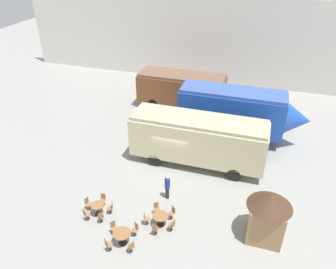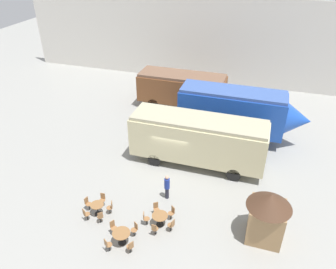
{
  "view_description": "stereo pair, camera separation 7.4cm",
  "coord_description": "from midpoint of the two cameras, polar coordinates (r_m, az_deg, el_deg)",
  "views": [
    {
      "loc": [
        5.36,
        -18.45,
        14.1
      ],
      "look_at": [
        -0.71,
        1.0,
        1.6
      ],
      "focal_mm": 35.0,
      "sensor_mm": 36.0,
      "label": 1
    },
    {
      "loc": [
        5.43,
        -18.43,
        14.1
      ],
      "look_at": [
        -0.71,
        1.0,
        1.6
      ],
      "focal_mm": 35.0,
      "sensor_mm": 36.0,
      "label": 2
    }
  ],
  "objects": [
    {
      "name": "visitor_person",
      "position": [
        20.27,
        -0.07,
        -8.97
      ],
      "size": [
        0.34,
        0.34,
        1.72
      ],
      "color": "#262633",
      "rests_on": "ground_plane"
    },
    {
      "name": "cafe_chair_13",
      "position": [
        17.97,
        -10.38,
        -18.31
      ],
      "size": [
        0.4,
        0.4,
        0.87
      ],
      "rotation": [
        0.0,
        0.0,
        13.55
      ],
      "color": "black",
      "rests_on": "ground_plane"
    },
    {
      "name": "cafe_table_far",
      "position": [
        18.14,
        -8.0,
        -16.91
      ],
      "size": [
        0.96,
        0.96,
        0.76
      ],
      "color": "black",
      "rests_on": "ground_plane"
    },
    {
      "name": "cafe_chair_10",
      "position": [
        17.73,
        -6.43,
        -18.79
      ],
      "size": [
        0.4,
        0.4,
        0.87
      ],
      "rotation": [
        0.0,
        0.0,
        8.84
      ],
      "color": "black",
      "rests_on": "ground_plane"
    },
    {
      "name": "ticket_kiosk",
      "position": [
        18.27,
        17.02,
        -13.1
      ],
      "size": [
        2.34,
        2.34,
        3.0
      ],
      "color": "#99754C",
      "rests_on": "ground_plane"
    },
    {
      "name": "streamlined_locomotive",
      "position": [
        25.96,
        12.54,
        4.01
      ],
      "size": [
        9.86,
        2.53,
        4.08
      ],
      "color": "blue",
      "rests_on": "ground_plane"
    },
    {
      "name": "passenger_coach_vintage",
      "position": [
        22.69,
        5.32,
        -0.6
      ],
      "size": [
        9.28,
        2.69,
        3.6
      ],
      "color": "beige",
      "rests_on": "ground_plane"
    },
    {
      "name": "passenger_coach_wooden",
      "position": [
        30.64,
        2.5,
        8.14
      ],
      "size": [
        7.96,
        2.79,
        3.27
      ],
      "color": "brown",
      "rests_on": "ground_plane"
    },
    {
      "name": "backdrop_wall",
      "position": [
        36.0,
        8.6,
        15.72
      ],
      "size": [
        44.0,
        0.15,
        9.0
      ],
      "color": "silver",
      "rests_on": "ground_plane"
    },
    {
      "name": "cafe_chair_1",
      "position": [
        19.72,
        -14.04,
        -13.25
      ],
      "size": [
        0.39,
        0.4,
        0.87
      ],
      "rotation": [
        0.0,
        0.0,
        7.3
      ],
      "color": "black",
      "rests_on": "ground_plane"
    },
    {
      "name": "ground_plane",
      "position": [
        23.83,
        1.0,
        -4.75
      ],
      "size": [
        80.0,
        80.0,
        0.0
      ],
      "primitive_type": "plane",
      "color": "gray"
    },
    {
      "name": "cafe_chair_8",
      "position": [
        19.27,
        0.8,
        -13.34
      ],
      "size": [
        0.4,
        0.4,
        0.87
      ],
      "rotation": [
        0.0,
        0.0,
        10.34
      ],
      "color": "black",
      "rests_on": "ground_plane"
    },
    {
      "name": "cafe_chair_3",
      "position": [
        19.85,
        -9.86,
        -12.29
      ],
      "size": [
        0.39,
        0.38,
        0.87
      ],
      "rotation": [
        0.0,
        0.0,
        9.82
      ],
      "color": "black",
      "rests_on": "ground_plane"
    },
    {
      "name": "cafe_chair_12",
      "position": [
        18.73,
        -9.41,
        -15.55
      ],
      "size": [
        0.4,
        0.4,
        0.87
      ],
      "rotation": [
        0.0,
        0.0,
        11.98
      ],
      "color": "black",
      "rests_on": "ground_plane"
    },
    {
      "name": "cafe_table_near",
      "position": [
        19.9,
        -12.11,
        -12.21
      ],
      "size": [
        0.78,
        0.78,
        0.74
      ],
      "color": "black",
      "rests_on": "ground_plane"
    },
    {
      "name": "cafe_chair_7",
      "position": [
        18.59,
        0.76,
        -15.45
      ],
      "size": [
        0.39,
        0.37,
        0.87
      ],
      "rotation": [
        0.0,
        0.0,
        9.08
      ],
      "color": "black",
      "rests_on": "ground_plane"
    },
    {
      "name": "cafe_chair_2",
      "position": [
        19.39,
        -11.59,
        -13.8
      ],
      "size": [
        0.4,
        0.41,
        0.87
      ],
      "rotation": [
        0.0,
        0.0,
        8.56
      ],
      "color": "black",
      "rests_on": "ground_plane"
    },
    {
      "name": "cafe_chair_5",
      "position": [
        18.99,
        -3.87,
        -14.27
      ],
      "size": [
        0.39,
        0.37,
        0.87
      ],
      "rotation": [
        0.0,
        0.0,
        6.57
      ],
      "color": "black",
      "rests_on": "ground_plane"
    },
    {
      "name": "cafe_chair_9",
      "position": [
        19.5,
        -1.97,
        -12.67
      ],
      "size": [
        0.4,
        0.4,
        0.87
      ],
      "rotation": [
        0.0,
        0.0,
        11.59
      ],
      "color": "black",
      "rests_on": "ground_plane"
    },
    {
      "name": "cafe_chair_4",
      "position": [
        20.44,
        -11.23,
        -10.91
      ],
      "size": [
        0.36,
        0.36,
        0.87
      ],
      "rotation": [
        0.0,
        0.0,
        11.07
      ],
      "color": "black",
      "rests_on": "ground_plane"
    },
    {
      "name": "cafe_chair_11",
      "position": [
        18.5,
        -5.66,
        -15.96
      ],
      "size": [
        0.4,
        0.4,
        0.87
      ],
      "rotation": [
        0.0,
        0.0,
        10.41
      ],
      "color": "black",
      "rests_on": "ground_plane"
    },
    {
      "name": "cafe_chair_6",
      "position": [
        18.41,
        -2.24,
        -16.07
      ],
      "size": [
        0.36,
        0.36,
        0.87
      ],
      "rotation": [
        0.0,
        0.0,
        7.82
      ],
      "color": "black",
      "rests_on": "ground_plane"
    },
    {
      "name": "cafe_chair_0",
      "position": [
        20.36,
        -13.73,
        -11.48
      ],
      "size": [
        0.38,
        0.36,
        0.87
      ],
      "rotation": [
        0.0,
        0.0,
        6.05
      ],
      "color": "black",
      "rests_on": "ground_plane"
    },
    {
      "name": "cafe_table_mid",
      "position": [
        18.9,
        -1.3,
        -14.22
      ],
      "size": [
        0.91,
        0.91,
        0.71
      ],
      "color": "black",
      "rests_on": "ground_plane"
    }
  ]
}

